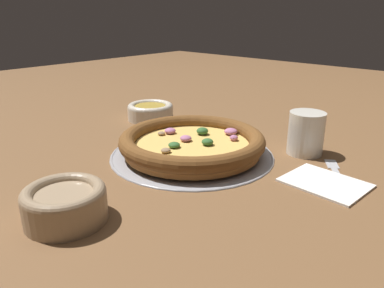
% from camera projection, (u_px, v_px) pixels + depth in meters
% --- Properties ---
extents(ground_plane, '(3.00, 3.00, 0.00)m').
position_uv_depth(ground_plane, '(192.00, 155.00, 0.80)').
color(ground_plane, brown).
extents(pizza_tray, '(0.35, 0.35, 0.01)m').
position_uv_depth(pizza_tray, '(192.00, 154.00, 0.80)').
color(pizza_tray, '#9E9EA3').
rests_on(pizza_tray, ground_plane).
extents(pizza, '(0.31, 0.31, 0.04)m').
position_uv_depth(pizza, '(192.00, 143.00, 0.79)').
color(pizza, '#A86B33').
rests_on(pizza, pizza_tray).
extents(bowl_near, '(0.13, 0.13, 0.05)m').
position_uv_depth(bowl_near, '(150.00, 111.00, 1.05)').
color(bowl_near, beige).
rests_on(bowl_near, ground_plane).
extents(bowl_far, '(0.12, 0.12, 0.05)m').
position_uv_depth(bowl_far, '(65.00, 203.00, 0.54)').
color(bowl_far, '#9E8466').
rests_on(bowl_far, ground_plane).
extents(drinking_cup, '(0.08, 0.08, 0.09)m').
position_uv_depth(drinking_cup, '(306.00, 133.00, 0.79)').
color(drinking_cup, silver).
rests_on(drinking_cup, ground_plane).
extents(napkin, '(0.14, 0.12, 0.01)m').
position_uv_depth(napkin, '(325.00, 182.00, 0.67)').
color(napkin, white).
rests_on(napkin, ground_plane).
extents(fork, '(0.12, 0.16, 0.00)m').
position_uv_depth(fork, '(338.00, 176.00, 0.70)').
color(fork, '#B7B7BC').
rests_on(fork, ground_plane).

